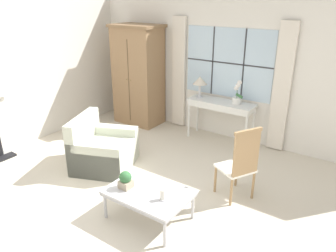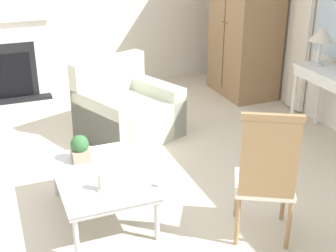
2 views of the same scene
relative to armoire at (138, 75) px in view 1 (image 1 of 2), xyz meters
name	(u,v)px [view 1 (image 1 of 2)]	position (x,y,z in m)	size (l,w,h in m)	color
ground_plane	(127,206)	(1.92, -2.63, -1.08)	(14.00, 14.00, 0.00)	beige
wall_back_windowed	(228,69)	(1.92, 0.40, 0.31)	(7.20, 0.14, 2.80)	silver
wall_left	(21,71)	(-1.11, -2.03, 0.32)	(0.06, 7.20, 2.80)	silver
armoire	(138,75)	(0.00, 0.00, 0.00)	(1.07, 0.70, 2.14)	#93704C
console_table	(221,106)	(1.96, 0.09, -0.36)	(1.30, 0.44, 0.81)	white
table_lamp	(200,81)	(1.49, 0.09, 0.06)	(0.28, 0.28, 0.43)	silver
potted_orchid	(237,95)	(2.25, 0.14, -0.09)	(0.20, 0.16, 0.45)	white
armchair_upholstered	(103,150)	(0.82, -1.98, -0.79)	(1.19, 1.24, 0.87)	beige
side_chair_wooden	(241,161)	(3.10, -1.59, -0.48)	(0.60, 0.60, 1.10)	white
coffee_table	(149,194)	(2.32, -2.65, -0.71)	(1.04, 0.72, 0.41)	#BCBCC1
potted_plant_small	(126,180)	(2.04, -2.75, -0.55)	(0.16, 0.16, 0.23)	tan
pillar_candle	(163,195)	(2.58, -2.70, -0.60)	(0.09, 0.09, 0.15)	silver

